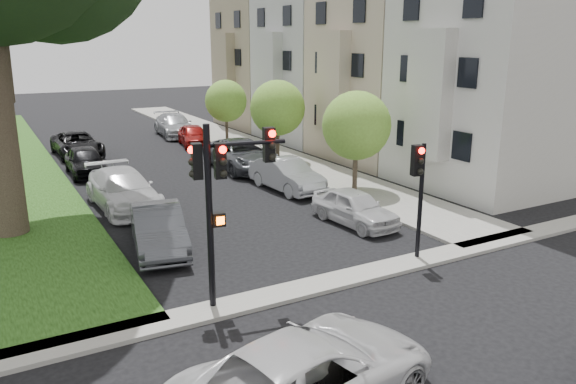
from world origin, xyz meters
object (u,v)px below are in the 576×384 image
traffic_signal_main (222,183)px  car_parked_2 (242,155)px  car_parked_3 (194,136)px  small_tree_a (356,126)px  car_parked_6 (123,190)px  car_parked_0 (355,207)px  car_parked_1 (287,175)px  small_tree_b (277,108)px  car_parked_8 (77,144)px  car_cross_near (308,374)px  traffic_signal_secondary (419,181)px  car_parked_7 (86,161)px  car_parked_5 (158,229)px  small_tree_c (226,101)px  car_parked_4 (175,125)px

traffic_signal_main → car_parked_2: bearing=63.9°
car_parked_2 → car_parked_3: car_parked_2 is taller
small_tree_a → car_parked_6: (-9.85, 2.63, -2.29)m
car_parked_0 → car_parked_1: (0.15, 5.59, 0.07)m
small_tree_a → small_tree_b: (0.00, 7.48, 0.01)m
car_parked_0 → car_parked_8: (-6.99, 18.60, 0.05)m
car_parked_3 → car_parked_8: car_parked_8 is taller
small_tree_a → car_cross_near: bearing=-128.8°
car_parked_3 → traffic_signal_secondary: bearing=-82.1°
car_parked_0 → car_parked_7: bearing=114.8°
car_parked_6 → car_parked_7: bearing=90.5°
car_cross_near → car_parked_5: size_ratio=1.21×
car_parked_7 → small_tree_c: bearing=28.2°
traffic_signal_main → car_parked_8: traffic_signal_main is taller
small_tree_a → car_parked_5: (-9.98, -2.79, -2.34)m
traffic_signal_main → car_cross_near: bearing=-94.2°
car_cross_near → small_tree_b: bearing=-38.4°
car_parked_0 → car_cross_near: bearing=-134.5°
car_parked_4 → car_parked_7: 12.26m
car_parked_4 → small_tree_a: bearing=-78.3°
small_tree_a → car_parked_2: (-2.54, 6.82, -2.28)m
small_tree_b → car_parked_0: (-2.70, -11.24, -2.42)m
car_parked_6 → car_parked_8: (0.15, 12.21, -0.07)m
car_cross_near → car_parked_3: 27.98m
car_parked_3 → car_parked_7: bearing=-137.1°
traffic_signal_secondary → car_parked_4: size_ratio=0.69×
traffic_signal_secondary → car_parked_5: bearing=144.4°
small_tree_b → car_parked_6: size_ratio=0.85×
car_parked_1 → car_parked_8: car_parked_1 is taller
car_parked_2 → car_parked_8: 10.74m
car_parked_4 → car_parked_2: bearing=-86.3°
car_parked_6 → car_parked_7: 6.94m
small_tree_b → traffic_signal_secondary: small_tree_b is taller
small_tree_a → car_parked_5: bearing=-164.4°
car_parked_0 → car_parked_3: 18.34m
traffic_signal_secondary → car_parked_1: bearing=86.2°
small_tree_c → car_parked_0: bearing=-98.3°
small_tree_b → traffic_signal_secondary: bearing=-101.9°
car_parked_6 → car_parked_7: size_ratio=1.26×
small_tree_c → car_parked_6: bearing=-128.9°
small_tree_a → car_parked_7: small_tree_a is taller
car_parked_1 → car_parked_2: (0.01, 4.99, 0.06)m
car_parked_4 → car_parked_5: (-7.68, -21.79, -0.05)m
small_tree_a → car_parked_4: small_tree_a is taller
car_cross_near → car_parked_7: car_cross_near is taller
car_parked_5 → small_tree_c: bearing=71.0°
small_tree_b → traffic_signal_main: size_ratio=0.96×
car_parked_0 → car_parked_3: bearing=84.9°
small_tree_c → car_parked_6: size_ratio=0.77×
car_parked_5 → car_parked_7: 12.36m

